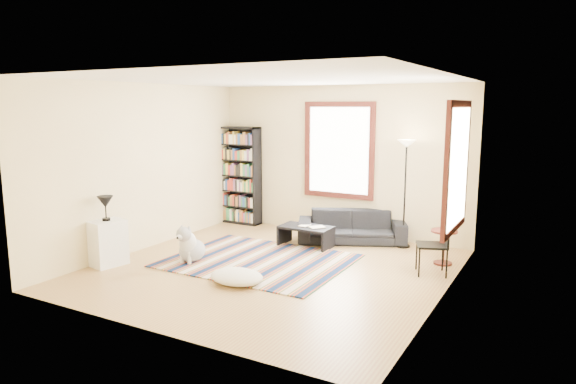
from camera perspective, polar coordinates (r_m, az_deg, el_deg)
The scene contains 21 objects.
floor at distance 7.83m, azimuth -1.79°, elevation -8.87°, with size 5.00×5.00×0.10m, color #A78B4C.
ceiling at distance 7.44m, azimuth -1.91°, elevation 12.84°, with size 5.00×5.00×0.10m, color white.
wall_back at distance 9.76m, azimuth 5.85°, elevation 3.50°, with size 5.00×0.10×2.80m, color beige.
wall_front at distance 5.49m, azimuth -15.60°, elevation -1.57°, with size 5.00×0.10×2.80m, color beige.
wall_left at distance 9.06m, azimuth -15.86°, elevation 2.71°, with size 0.10×5.00×2.80m, color beige.
wall_right at distance 6.58m, azimuth 17.59°, elevation 0.14°, with size 0.10×5.00×2.80m, color beige.
window_back at distance 9.67m, azimuth 5.68°, elevation 4.63°, with size 1.20×0.06×1.60m, color white.
window_right at distance 7.35m, azimuth 18.32°, elevation 2.63°, with size 0.06×1.20×1.60m, color white.
rug at distance 8.18m, azimuth -3.30°, elevation -7.62°, with size 2.73×2.19×0.02m, color #0C1E40.
sofa at distance 9.32m, azimuth 7.07°, elevation -3.81°, with size 0.75×1.91×0.56m, color black.
bookshelf at distance 10.64m, azimuth -5.40°, elevation 1.84°, with size 0.90×0.30×2.00m, color black.
coffee_table at distance 8.96m, azimuth 2.00°, elevation -4.94°, with size 0.90×0.50×0.36m, color black.
book_a at distance 8.96m, azimuth 1.44°, elevation -3.69°, with size 0.15×0.21×0.02m, color beige.
book_b at distance 8.89m, azimuth 3.02°, elevation -3.80°, with size 0.19×0.25×0.02m, color beige.
floor_cushion at distance 7.20m, azimuth -5.72°, elevation -9.34°, with size 0.78×0.58×0.19m, color silver.
floor_lamp at distance 8.99m, azimuth 12.85°, elevation -0.24°, with size 0.30×0.30×1.86m, color black, non-canonical shape.
side_table at distance 8.31m, azimuth 16.89°, elevation -5.89°, with size 0.40×0.40×0.54m, color #4B1B12.
folding_chair at distance 7.75m, azimuth 15.70°, elevation -5.72°, with size 0.42×0.40×0.86m, color black.
white_cabinet at distance 8.36m, azimuth -19.40°, elevation -5.36°, with size 0.38×0.50×0.70m, color white.
table_lamp at distance 8.24m, azimuth -19.61°, elevation -1.73°, with size 0.24×0.24×0.38m, color black, non-canonical shape.
dog at distance 8.22m, azimuth -10.62°, elevation -5.60°, with size 0.43×0.60×0.60m, color #BCBCBC, non-canonical shape.
Camera 1 is at (3.81, -6.38, 2.43)m, focal length 32.00 mm.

